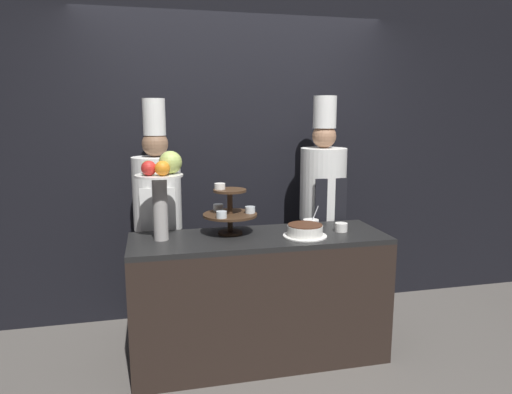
{
  "coord_description": "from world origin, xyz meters",
  "views": [
    {
      "loc": [
        -0.7,
        -2.62,
        1.7
      ],
      "look_at": [
        0.0,
        0.39,
        1.14
      ],
      "focal_mm": 32.0,
      "sensor_mm": 36.0,
      "label": 1
    }
  ],
  "objects_px": {
    "serving_bowl_far": "(311,223)",
    "chef_left": "(158,212)",
    "fruit_pedestal": "(162,181)",
    "cake_round": "(305,231)",
    "chef_center_left": "(323,201)",
    "tiered_stand": "(230,210)",
    "cup_white": "(341,227)"
  },
  "relations": [
    {
      "from": "fruit_pedestal",
      "to": "serving_bowl_far",
      "type": "bearing_deg",
      "value": 6.69
    },
    {
      "from": "tiered_stand",
      "to": "fruit_pedestal",
      "type": "relative_size",
      "value": 0.64
    },
    {
      "from": "tiered_stand",
      "to": "chef_left",
      "type": "height_order",
      "value": "chef_left"
    },
    {
      "from": "chef_center_left",
      "to": "chef_left",
      "type": "bearing_deg",
      "value": 180.0
    },
    {
      "from": "chef_left",
      "to": "cake_round",
      "type": "bearing_deg",
      "value": -31.63
    },
    {
      "from": "tiered_stand",
      "to": "fruit_pedestal",
      "type": "distance_m",
      "value": 0.5
    },
    {
      "from": "cup_white",
      "to": "cake_round",
      "type": "bearing_deg",
      "value": -166.51
    },
    {
      "from": "fruit_pedestal",
      "to": "chef_center_left",
      "type": "relative_size",
      "value": 0.32
    },
    {
      "from": "chef_center_left",
      "to": "serving_bowl_far",
      "type": "bearing_deg",
      "value": -123.13
    },
    {
      "from": "fruit_pedestal",
      "to": "serving_bowl_far",
      "type": "distance_m",
      "value": 1.13
    },
    {
      "from": "fruit_pedestal",
      "to": "tiered_stand",
      "type": "bearing_deg",
      "value": 6.0
    },
    {
      "from": "cake_round",
      "to": "serving_bowl_far",
      "type": "relative_size",
      "value": 1.96
    },
    {
      "from": "cake_round",
      "to": "serving_bowl_far",
      "type": "distance_m",
      "value": 0.29
    },
    {
      "from": "cup_white",
      "to": "serving_bowl_far",
      "type": "bearing_deg",
      "value": 129.86
    },
    {
      "from": "tiered_stand",
      "to": "chef_left",
      "type": "relative_size",
      "value": 0.21
    },
    {
      "from": "fruit_pedestal",
      "to": "serving_bowl_far",
      "type": "relative_size",
      "value": 3.82
    },
    {
      "from": "tiered_stand",
      "to": "chef_left",
      "type": "distance_m",
      "value": 0.63
    },
    {
      "from": "serving_bowl_far",
      "to": "fruit_pedestal",
      "type": "bearing_deg",
      "value": -173.31
    },
    {
      "from": "fruit_pedestal",
      "to": "chef_left",
      "type": "height_order",
      "value": "chef_left"
    },
    {
      "from": "tiered_stand",
      "to": "cup_white",
      "type": "distance_m",
      "value": 0.8
    },
    {
      "from": "tiered_stand",
      "to": "cup_white",
      "type": "relative_size",
      "value": 4.24
    },
    {
      "from": "serving_bowl_far",
      "to": "chef_left",
      "type": "relative_size",
      "value": 0.08
    },
    {
      "from": "chef_center_left",
      "to": "cake_round",
      "type": "bearing_deg",
      "value": -120.83
    },
    {
      "from": "cake_round",
      "to": "fruit_pedestal",
      "type": "bearing_deg",
      "value": 171.86
    },
    {
      "from": "fruit_pedestal",
      "to": "cake_round",
      "type": "bearing_deg",
      "value": -8.14
    },
    {
      "from": "tiered_stand",
      "to": "cake_round",
      "type": "relative_size",
      "value": 1.25
    },
    {
      "from": "chef_left",
      "to": "chef_center_left",
      "type": "relative_size",
      "value": 0.98
    },
    {
      "from": "serving_bowl_far",
      "to": "chef_left",
      "type": "distance_m",
      "value": 1.15
    },
    {
      "from": "cup_white",
      "to": "fruit_pedestal",
      "type": "bearing_deg",
      "value": 177.05
    },
    {
      "from": "tiered_stand",
      "to": "serving_bowl_far",
      "type": "xyz_separation_m",
      "value": [
        0.62,
        0.08,
        -0.14
      ]
    },
    {
      "from": "tiered_stand",
      "to": "fruit_pedestal",
      "type": "bearing_deg",
      "value": -174.0
    },
    {
      "from": "cup_white",
      "to": "chef_left",
      "type": "xyz_separation_m",
      "value": [
        -1.25,
        0.52,
        0.06
      ]
    }
  ]
}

